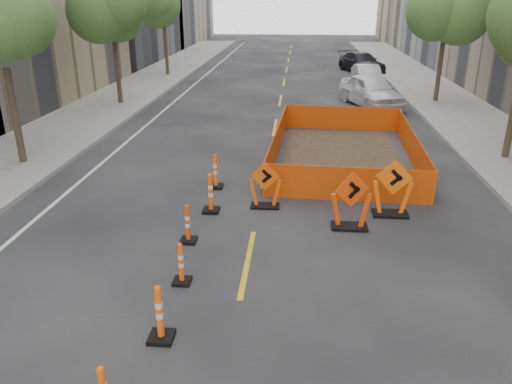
# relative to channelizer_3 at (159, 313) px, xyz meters

# --- Properties ---
(sidewalk_left) EXTENTS (4.00, 90.00, 0.15)m
(sidewalk_left) POSITION_rel_channelizer_3_xyz_m (-7.79, 10.76, -0.46)
(sidewalk_left) COLOR gray
(sidewalk_left) RESTS_ON ground
(tree_l_c) EXTENTS (2.80, 2.80, 5.95)m
(tree_l_c) POSITION_rel_channelizer_3_xyz_m (-7.19, 18.76, 3.99)
(tree_l_c) COLOR #382B1E
(tree_l_c) RESTS_ON ground
(tree_l_d) EXTENTS (2.80, 2.80, 5.95)m
(tree_l_d) POSITION_rel_channelizer_3_xyz_m (-7.19, 28.76, 3.99)
(tree_l_d) COLOR #382B1E
(tree_l_d) RESTS_ON ground
(tree_r_c) EXTENTS (2.80, 2.80, 5.95)m
(tree_r_c) POSITION_rel_channelizer_3_xyz_m (9.61, 20.76, 3.99)
(tree_r_c) COLOR #382B1E
(tree_r_c) RESTS_ON ground
(channelizer_3) EXTENTS (0.42, 0.42, 1.07)m
(channelizer_3) POSITION_rel_channelizer_3_xyz_m (0.00, 0.00, 0.00)
(channelizer_3) COLOR #FA550A
(channelizer_3) RESTS_ON ground
(channelizer_4) EXTENTS (0.36, 0.36, 0.92)m
(channelizer_4) POSITION_rel_channelizer_3_xyz_m (-0.05, 1.81, -0.07)
(channelizer_4) COLOR #FC470A
(channelizer_4) RESTS_ON ground
(channelizer_5) EXTENTS (0.38, 0.38, 0.97)m
(channelizer_5) POSITION_rel_channelizer_3_xyz_m (-0.30, 3.61, -0.05)
(channelizer_5) COLOR #DA3D09
(channelizer_5) RESTS_ON ground
(channelizer_6) EXTENTS (0.44, 0.44, 1.11)m
(channelizer_6) POSITION_rel_channelizer_3_xyz_m (-0.06, 5.42, 0.02)
(channelizer_6) COLOR #ED4709
(channelizer_6) RESTS_ON ground
(channelizer_7) EXTENTS (0.43, 0.43, 1.08)m
(channelizer_7) POSITION_rel_channelizer_3_xyz_m (-0.22, 7.22, 0.01)
(channelizer_7) COLOR #FF560A
(channelizer_7) RESTS_ON ground
(chevron_sign_left) EXTENTS (0.91, 0.58, 1.33)m
(chevron_sign_left) POSITION_rel_channelizer_3_xyz_m (1.38, 5.86, 0.13)
(chevron_sign_left) COLOR #D74909
(chevron_sign_left) RESTS_ON ground
(chevron_sign_center) EXTENTS (1.17, 0.95, 1.53)m
(chevron_sign_center) POSITION_rel_channelizer_3_xyz_m (3.61, 4.72, 0.23)
(chevron_sign_center) COLOR #EB4009
(chevron_sign_center) RESTS_ON ground
(chevron_sign_right) EXTENTS (1.13, 0.79, 1.56)m
(chevron_sign_right) POSITION_rel_channelizer_3_xyz_m (4.77, 5.61, 0.25)
(chevron_sign_right) COLOR #F4580A
(chevron_sign_right) RESTS_ON ground
(safety_fence) EXTENTS (5.21, 8.39, 1.02)m
(safety_fence) POSITION_rel_channelizer_3_xyz_m (3.89, 10.59, -0.03)
(safety_fence) COLOR #E7560C
(safety_fence) RESTS_ON ground
(parked_car_near) EXTENTS (3.42, 5.12, 1.62)m
(parked_car_near) POSITION_rel_channelizer_3_xyz_m (5.99, 19.71, 0.27)
(parked_car_near) COLOR white
(parked_car_near) RESTS_ON ground
(parked_car_mid) EXTENTS (1.73, 4.22, 1.36)m
(parked_car_mid) POSITION_rel_channelizer_3_xyz_m (6.49, 25.49, 0.14)
(parked_car_mid) COLOR #B2B2B8
(parked_car_mid) RESTS_ON ground
(parked_car_far) EXTENTS (3.66, 5.29, 1.42)m
(parked_car_far) POSITION_rel_channelizer_3_xyz_m (6.85, 32.14, 0.18)
(parked_car_far) COLOR black
(parked_car_far) RESTS_ON ground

